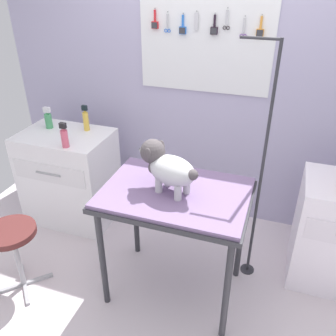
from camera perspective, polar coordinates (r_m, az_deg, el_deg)
The scene contains 10 objects.
ground at distance 2.84m, azimuth -0.41°, elevation -20.92°, with size 4.40×4.00×0.04m, color silver.
rear_wall_panel at distance 3.21m, azimuth 7.19°, elevation 10.91°, with size 4.00×0.11×2.30m.
grooming_table at distance 2.38m, azimuth 1.18°, elevation -5.51°, with size 0.99×0.69×0.90m.
grooming_arm at distance 2.59m, azimuth 14.44°, elevation -2.08°, with size 0.30×0.11×1.82m.
dog at distance 2.25m, azimuth -0.25°, elevation 0.28°, with size 0.44×0.30×0.33m.
counter_left at distance 3.48m, azimuth -15.46°, elevation -1.40°, with size 0.80×0.58×0.89m.
stool at distance 2.85m, azimuth -23.75°, elevation -10.52°, with size 0.36×0.36×0.55m.
shampoo_bottle at distance 3.27m, azimuth -13.07°, elevation 7.57°, with size 0.05×0.05×0.23m.
conditioner_bottle at distance 3.00m, azimuth -16.30°, elevation 4.82°, with size 0.06×0.06×0.21m.
detangler_spray at distance 3.43m, azimuth -18.68°, elevation 7.42°, with size 0.06×0.06×0.20m.
Camera 1 is at (0.61, -1.71, 2.17)m, focal length 37.92 mm.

